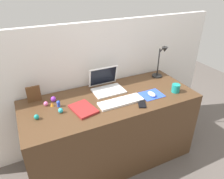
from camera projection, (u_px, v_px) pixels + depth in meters
name	position (u px, v px, depth m)	size (l,w,h in m)	color
ground_plane	(111.00, 156.00, 2.31)	(6.00, 6.00, 0.00)	#59514C
back_wall	(96.00, 86.00, 2.27)	(2.82, 0.05, 1.37)	silver
desk	(111.00, 130.00, 2.13)	(1.62, 0.67, 0.74)	#4C331E
laptop	(106.00, 84.00, 2.08)	(0.30, 0.26, 0.21)	white
keyboard	(121.00, 102.00, 1.88)	(0.41, 0.13, 0.02)	white
mousepad	(152.00, 95.00, 2.00)	(0.21, 0.17, 0.00)	blue
mouse	(152.00, 94.00, 1.98)	(0.06, 0.10, 0.03)	white
cell_phone	(142.00, 104.00, 1.86)	(0.06, 0.13, 0.01)	black
desk_lamp	(160.00, 63.00, 2.25)	(0.11, 0.16, 0.37)	black
notebook_pad	(83.00, 109.00, 1.78)	(0.17, 0.24, 0.02)	maroon
picture_frame	(34.00, 94.00, 1.87)	(0.12, 0.02, 0.15)	brown
coffee_mug	(176.00, 88.00, 2.04)	(0.08, 0.08, 0.08)	teal
toy_figurine_pink	(46.00, 104.00, 1.83)	(0.04, 0.04, 0.04)	pink
toy_figurine_teal	(37.00, 117.00, 1.66)	(0.04, 0.04, 0.04)	teal
toy_figurine_cyan	(61.00, 111.00, 1.74)	(0.04, 0.04, 0.04)	#28B7CC
toy_figurine_blue	(58.00, 104.00, 1.81)	(0.03, 0.03, 0.06)	blue
toy_figurine_orange	(52.00, 104.00, 1.83)	(0.03, 0.03, 0.04)	orange
toy_figurine_purple	(53.00, 99.00, 1.89)	(0.05, 0.05, 0.05)	purple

